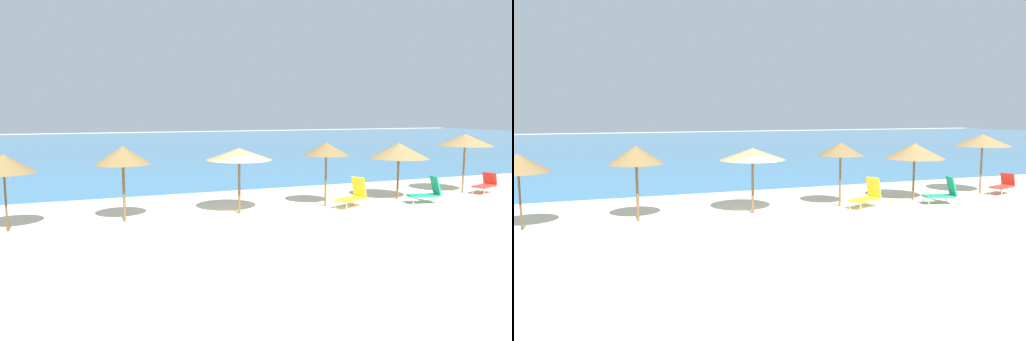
# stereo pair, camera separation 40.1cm
# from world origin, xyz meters

# --- Properties ---
(ground_plane) EXTENTS (160.00, 160.00, 0.00)m
(ground_plane) POSITION_xyz_m (0.00, 0.00, 0.00)
(ground_plane) COLOR beige
(sea_water) EXTENTS (160.00, 69.76, 0.01)m
(sea_water) POSITION_xyz_m (0.00, 42.02, 0.00)
(sea_water) COLOR teal
(sea_water) RESTS_ON ground_plane
(beach_umbrella_1) EXTENTS (2.02, 2.02, 2.57)m
(beach_umbrella_1) POSITION_xyz_m (-7.78, 2.04, 2.25)
(beach_umbrella_1) COLOR brown
(beach_umbrella_1) RESTS_ON ground_plane
(beach_umbrella_2) EXTENTS (1.99, 1.99, 2.74)m
(beach_umbrella_2) POSITION_xyz_m (-4.00, 2.09, 2.40)
(beach_umbrella_2) COLOR brown
(beach_umbrella_2) RESTS_ON ground_plane
(beach_umbrella_3) EXTENTS (2.56, 2.56, 2.55)m
(beach_umbrella_3) POSITION_xyz_m (0.32, 1.93, 2.32)
(beach_umbrella_3) COLOR brown
(beach_umbrella_3) RESTS_ON ground_plane
(beach_umbrella_4) EXTENTS (1.91, 1.91, 2.68)m
(beach_umbrella_4) POSITION_xyz_m (4.17, 1.98, 2.40)
(beach_umbrella_4) COLOR brown
(beach_umbrella_4) RESTS_ON ground_plane
(beach_umbrella_5) EXTENTS (2.64, 2.64, 2.55)m
(beach_umbrella_5) POSITION_xyz_m (8.03, 2.25, 2.20)
(beach_umbrella_5) COLOR brown
(beach_umbrella_5) RESTS_ON ground_plane
(beach_umbrella_6) EXTENTS (2.59, 2.59, 2.87)m
(beach_umbrella_6) POSITION_xyz_m (12.09, 2.48, 2.58)
(beach_umbrella_6) COLOR brown
(beach_umbrella_6) RESTS_ON ground_plane
(lounge_chair_0) EXTENTS (1.46, 0.91, 1.19)m
(lounge_chair_0) POSITION_xyz_m (8.59, 0.95, 0.50)
(lounge_chair_0) COLOR #199972
(lounge_chair_0) RESTS_ON ground_plane
(lounge_chair_1) EXTENTS (1.48, 1.05, 1.00)m
(lounge_chair_1) POSITION_xyz_m (13.01, 1.97, 0.46)
(lounge_chair_1) COLOR red
(lounge_chair_1) RESTS_ON ground_plane
(lounge_chair_2) EXTENTS (1.63, 1.17, 1.23)m
(lounge_chair_2) POSITION_xyz_m (5.13, 1.40, 0.51)
(lounge_chair_2) COLOR yellow
(lounge_chair_2) RESTS_ON ground_plane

